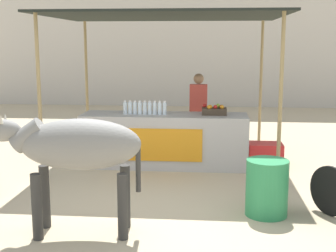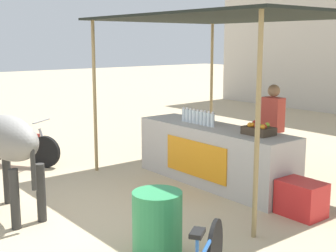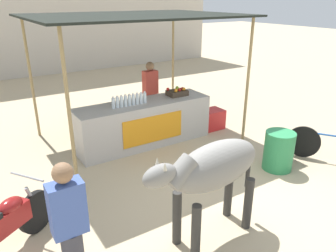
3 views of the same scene
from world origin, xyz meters
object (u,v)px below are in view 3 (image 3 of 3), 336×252
Objects in this scene: stall_counter at (144,123)px; motorcycle_parked at (0,230)px; water_barrel at (279,151)px; fruit_crate at (177,92)px; vendor_behind_counter at (150,95)px; cow at (213,170)px; passerby_on_street at (71,234)px; bicycle_leaning at (331,145)px; cooler_box at (211,119)px.

stall_counter is 3.79m from motorcycle_parked.
fruit_crate is at bearing 105.65° from water_barrel.
fruit_crate reaches higher than water_barrel.
vendor_behind_counter is at bearing 51.70° from stall_counter.
fruit_crate is at bearing 63.27° from cow.
water_barrel is at bearing -72.50° from vendor_behind_counter.
stall_counter is at bearing -176.82° from fruit_crate.
passerby_on_street reaches higher than cow.
bicycle_leaning is 5.28m from passerby_on_street.
vendor_behind_counter is 3.31m from water_barrel.
vendor_behind_counter and passerby_on_street have the same top height.
stall_counter is at bearing 134.63° from bicycle_leaning.
stall_counter is at bearing 51.34° from passerby_on_street.
fruit_crate is 0.27× the size of vendor_behind_counter.
bicycle_leaning is at bearing -58.94° from vendor_behind_counter.
cow reaches higher than water_barrel.
bicycle_leaning is (2.09, -3.48, -0.50)m from vendor_behind_counter.
vendor_behind_counter reaches higher than water_barrel.
stall_counter reaches higher than cooler_box.
passerby_on_street reaches higher than motorcycle_parked.
bicycle_leaning is at bearing -57.20° from fruit_crate.
cow is at bearing -102.83° from stall_counter.
motorcycle_parked is 1.09× the size of bicycle_leaning.
fruit_crate reaches higher than stall_counter.
cooler_box is 0.36× the size of passerby_on_street.
cow is 1.12× the size of passerby_on_street.
cooler_box is at bearing 22.16° from motorcycle_parked.
motorcycle_parked is at bearing 176.88° from water_barrel.
water_barrel is at bearing 162.46° from bicycle_leaning.
fruit_crate is 4.62m from motorcycle_parked.
vendor_behind_counter reaches higher than fruit_crate.
cooler_box is 0.81× the size of water_barrel.
motorcycle_parked reaches higher than cooler_box.
cooler_box is 0.33× the size of cow.
passerby_on_street is at bearing -174.96° from bicycle_leaning.
bicycle_leaning is at bearing -5.95° from motorcycle_parked.
vendor_behind_counter is (-0.31, 0.70, -0.19)m from fruit_crate.
cooler_box is at bearing 108.40° from bicycle_leaning.
stall_counter is 3.30m from cow.
motorcycle_parked is 5.86m from bicycle_leaning.
water_barrel is 0.45× the size of passerby_on_street.
vendor_behind_counter is 0.90× the size of cow.
bicycle_leaning is at bearing 5.04° from passerby_on_street.
vendor_behind_counter is at bearing 121.06° from bicycle_leaning.
vendor_behind_counter is 4.15m from cow.
cooler_box is at bearing -9.16° from fruit_crate.
fruit_crate reaches higher than motorcycle_parked.
cow is at bearing -116.73° from fruit_crate.
motorcycle_parked is at bearing -146.03° from stall_counter.
fruit_crate is 1.22m from cooler_box.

